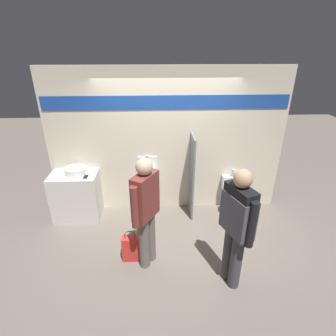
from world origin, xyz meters
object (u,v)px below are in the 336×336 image
at_px(person_in_vest, 237,222).
at_px(shopping_bag, 131,248).
at_px(urinal_near_counter, 148,177).
at_px(sink_basin, 76,170).
at_px(person_with_lanyard, 146,210).
at_px(cell_phone, 86,177).
at_px(toilet, 233,200).

relative_size(person_in_vest, shopping_bag, 3.21).
height_order(urinal_near_counter, shopping_bag, urinal_near_counter).
xyz_separation_m(sink_basin, person_with_lanyard, (1.29, -1.28, -0.01)).
xyz_separation_m(cell_phone, person_in_vest, (2.23, -1.53, 0.10)).
distance_m(sink_basin, urinal_near_counter, 1.30).
distance_m(toilet, shopping_bag, 2.19).
relative_size(sink_basin, urinal_near_counter, 0.33).
bearing_deg(shopping_bag, cell_phone, 128.09).
relative_size(toilet, person_with_lanyard, 0.50).
distance_m(sink_basin, cell_phone, 0.26).
height_order(toilet, shopping_bag, toilet).
bearing_deg(urinal_near_counter, cell_phone, -168.64).
distance_m(urinal_near_counter, toilet, 1.69).
xyz_separation_m(cell_phone, person_with_lanyard, (1.09, -1.12, 0.04)).
height_order(cell_phone, shopping_bag, cell_phone).
relative_size(toilet, shopping_bag, 1.60).
relative_size(sink_basin, person_with_lanyard, 0.23).
height_order(urinal_near_counter, person_in_vest, person_in_vest).
height_order(sink_basin, person_with_lanyard, person_with_lanyard).
relative_size(person_in_vest, person_with_lanyard, 1.01).
bearing_deg(person_with_lanyard, urinal_near_counter, 31.79).
relative_size(urinal_near_counter, person_in_vest, 0.67).
xyz_separation_m(cell_phone, urinal_near_counter, (1.08, 0.22, -0.14)).
xyz_separation_m(sink_basin, cell_phone, (0.20, -0.16, -0.05)).
distance_m(sink_basin, shopping_bag, 1.76).
bearing_deg(toilet, shopping_bag, -148.58).
bearing_deg(sink_basin, cell_phone, -38.41).
bearing_deg(person_in_vest, urinal_near_counter, 12.74).
bearing_deg(sink_basin, person_with_lanyard, -44.84).
xyz_separation_m(toilet, shopping_bag, (-1.87, -1.14, -0.09)).
bearing_deg(cell_phone, person_in_vest, -34.46).
bearing_deg(urinal_near_counter, person_with_lanyard, -89.66).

